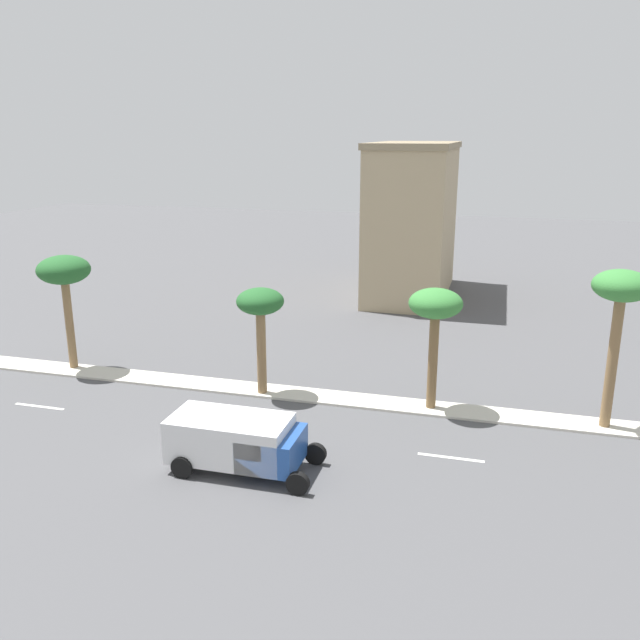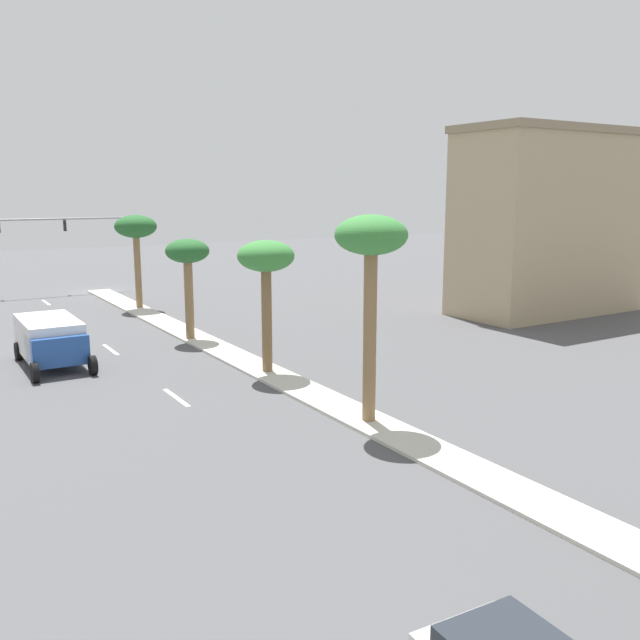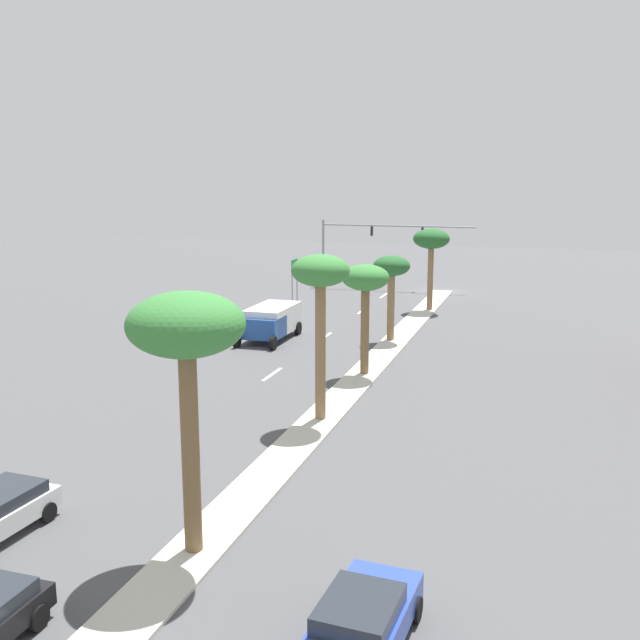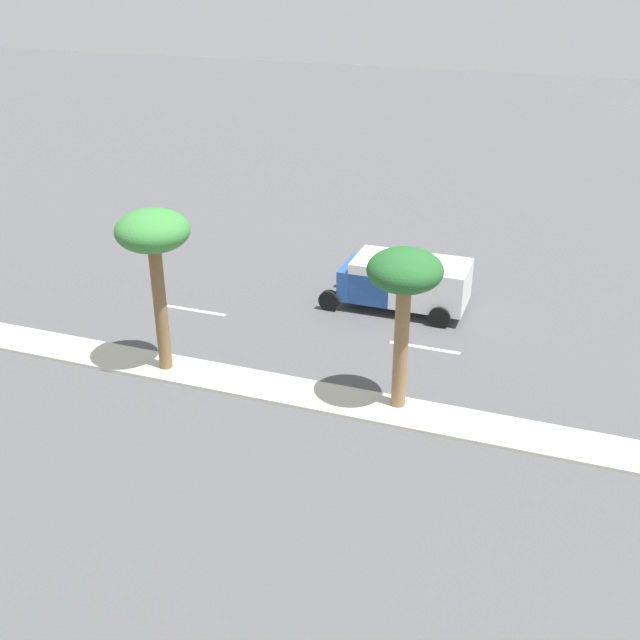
{
  "view_description": "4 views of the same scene",
  "coord_description": "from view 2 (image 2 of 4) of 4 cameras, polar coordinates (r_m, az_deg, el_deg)",
  "views": [
    {
      "loc": [
        30.79,
        33.88,
        13.31
      ],
      "look_at": [
        -2.4,
        24.72,
        3.48
      ],
      "focal_mm": 37.16,
      "sensor_mm": 36.0,
      "label": 1
    },
    {
      "loc": [
        13.86,
        58.21,
        8.26
      ],
      "look_at": [
        -3.58,
        29.96,
        1.98
      ],
      "focal_mm": 38.06,
      "sensor_mm": 36.0,
      "label": 2
    },
    {
      "loc": [
        -9.35,
        69.02,
        10.81
      ],
      "look_at": [
        2.07,
        32.57,
        3.26
      ],
      "focal_mm": 40.94,
      "sensor_mm": 36.0,
      "label": 3
    },
    {
      "loc": [
        -21.27,
        17.4,
        14.13
      ],
      "look_at": [
        0.78,
        25.31,
        2.63
      ],
      "focal_mm": 42.8,
      "sensor_mm": 36.0,
      "label": 4
    }
  ],
  "objects": [
    {
      "name": "palm_tree_leading",
      "position": [
        23.67,
        4.32,
        6.0
      ],
      "size": [
        2.55,
        2.55,
        7.39
      ],
      "color": "olive",
      "rests_on": "median_curb"
    },
    {
      "name": "ground_plane",
      "position": [
        30.41,
        -3.32,
        -5.07
      ],
      "size": [
        160.0,
        160.0,
        0.0
      ],
      "primitive_type": "plane",
      "color": "#4C4C4F"
    },
    {
      "name": "lane_stripe_mid",
      "position": [
        37.8,
        -17.19,
        -2.39
      ],
      "size": [
        0.2,
        2.8,
        0.01
      ],
      "primitive_type": "cube",
      "color": "silver",
      "rests_on": "ground"
    },
    {
      "name": "lane_stripe_front",
      "position": [
        55.56,
        -22.04,
        1.38
      ],
      "size": [
        0.2,
        2.8,
        0.01
      ],
      "primitive_type": "cube",
      "color": "silver",
      "rests_on": "ground"
    },
    {
      "name": "palm_tree_inboard",
      "position": [
        38.49,
        -11.08,
        5.25
      ],
      "size": [
        2.43,
        2.43,
        5.6
      ],
      "color": "olive",
      "rests_on": "median_curb"
    },
    {
      "name": "palm_tree_far",
      "position": [
        49.93,
        -15.23,
        7.34
      ],
      "size": [
        2.93,
        2.93,
        6.57
      ],
      "color": "olive",
      "rests_on": "median_curb"
    },
    {
      "name": "commercial_building",
      "position": [
        49.27,
        18.66,
        7.84
      ],
      "size": [
        13.52,
        6.4,
        12.5
      ],
      "color": "tan",
      "rests_on": "ground"
    },
    {
      "name": "palm_tree_right",
      "position": [
        30.64,
        -4.57,
        4.84
      ],
      "size": [
        2.58,
        2.58,
        6.03
      ],
      "color": "brown",
      "rests_on": "median_curb"
    },
    {
      "name": "box_truck",
      "position": [
        35.06,
        -21.67,
        -1.58
      ],
      "size": [
        2.77,
        6.12,
        2.23
      ],
      "color": "#234C99",
      "rests_on": "ground"
    },
    {
      "name": "median_curb",
      "position": [
        23.07,
        7.89,
        -10.22
      ],
      "size": [
        1.8,
        83.38,
        0.12
      ],
      "primitive_type": "cube",
      "color": "beige",
      "rests_on": "ground"
    },
    {
      "name": "lane_stripe_far",
      "position": [
        28.47,
        -12.0,
        -6.39
      ],
      "size": [
        0.2,
        2.8,
        0.01
      ],
      "primitive_type": "cube",
      "color": "silver",
      "rests_on": "ground"
    },
    {
      "name": "lane_stripe_outboard",
      "position": [
        47.7,
        -20.36,
        0.07
      ],
      "size": [
        0.2,
        2.8,
        0.01
      ],
      "primitive_type": "cube",
      "color": "silver",
      "rests_on": "ground"
    }
  ]
}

